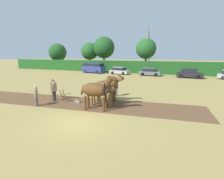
% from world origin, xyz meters
% --- Properties ---
extents(ground_plane, '(240.00, 240.00, 0.00)m').
position_xyz_m(ground_plane, '(0.00, 0.00, 0.00)').
color(ground_plane, '#998447').
extents(plowed_furrow_strip, '(23.00, 6.09, 0.01)m').
position_xyz_m(plowed_furrow_strip, '(-3.73, 3.39, 0.00)').
color(plowed_furrow_strip, brown).
rests_on(plowed_furrow_strip, ground).
extents(hedgerow, '(75.34, 1.31, 2.57)m').
position_xyz_m(hedgerow, '(0.00, 28.13, 1.29)').
color(hedgerow, '#1E511E').
rests_on(hedgerow, ground).
extents(tree_far_left, '(5.07, 5.07, 6.99)m').
position_xyz_m(tree_far_left, '(-28.65, 33.54, 4.44)').
color(tree_far_left, brown).
rests_on(tree_far_left, ground).
extents(tree_left, '(4.44, 4.44, 6.93)m').
position_xyz_m(tree_left, '(-17.44, 32.41, 4.68)').
color(tree_left, '#423323').
rests_on(tree_left, ground).
extents(tree_center_left, '(5.36, 5.36, 8.27)m').
position_xyz_m(tree_center_left, '(-13.40, 32.58, 5.57)').
color(tree_center_left, '#423323').
rests_on(tree_center_left, ground).
extents(tree_center, '(4.61, 4.61, 7.50)m').
position_xyz_m(tree_center, '(-2.71, 32.20, 5.17)').
color(tree_center, '#423323').
rests_on(tree_center, ground).
extents(church_spire, '(2.50, 2.50, 16.25)m').
position_xyz_m(church_spire, '(-9.24, 67.11, 8.50)').
color(church_spire, gray).
rests_on(church_spire, ground).
extents(draft_horse_lead_left, '(2.87, 1.26, 2.61)m').
position_xyz_m(draft_horse_lead_left, '(-0.09, 2.51, 1.50)').
color(draft_horse_lead_left, '#513319').
rests_on(draft_horse_lead_left, ground).
extents(draft_horse_lead_right, '(2.94, 1.16, 2.43)m').
position_xyz_m(draft_horse_lead_right, '(-0.22, 3.76, 1.36)').
color(draft_horse_lead_right, brown).
rests_on(draft_horse_lead_right, ground).
extents(draft_horse_trail_left, '(2.79, 1.14, 2.36)m').
position_xyz_m(draft_horse_trail_left, '(-0.36, 5.00, 1.34)').
color(draft_horse_trail_left, '#513319').
rests_on(draft_horse_trail_left, ground).
extents(plow, '(1.79, 0.51, 1.13)m').
position_xyz_m(plow, '(-2.94, 3.47, 0.33)').
color(plow, '#4C331E').
rests_on(plow, ground).
extents(farmer_at_plow, '(0.26, 0.66, 1.64)m').
position_xyz_m(farmer_at_plow, '(-4.68, 3.35, 0.95)').
color(farmer_at_plow, '#38332D').
rests_on(farmer_at_plow, ground).
extents(farmer_beside_team, '(0.39, 0.57, 1.56)m').
position_xyz_m(farmer_beside_team, '(-0.29, 7.01, 0.89)').
color(farmer_beside_team, '#4C4C4C').
rests_on(farmer_beside_team, ground).
extents(farmer_onlooker_left, '(0.43, 0.55, 1.58)m').
position_xyz_m(farmer_onlooker_left, '(-4.91, 1.59, 0.91)').
color(farmer_onlooker_left, '#4C4C4C').
rests_on(farmer_onlooker_left, ground).
extents(farmer_onlooker_right, '(0.40, 0.56, 1.59)m').
position_xyz_m(farmer_onlooker_right, '(-6.00, 4.81, 0.92)').
color(farmer_onlooker_right, '#38332D').
rests_on(farmer_onlooker_right, ground).
extents(parked_van, '(5.14, 2.62, 2.10)m').
position_xyz_m(parked_van, '(-12.40, 24.97, 1.08)').
color(parked_van, navy).
rests_on(parked_van, ground).
extents(parked_car_left, '(4.20, 2.37, 1.42)m').
position_xyz_m(parked_car_left, '(-6.38, 24.72, 0.68)').
color(parked_car_left, '#9E9EA8').
rests_on(parked_car_left, ground).
extents(parked_car_center_left, '(4.04, 1.96, 1.44)m').
position_xyz_m(parked_car_center_left, '(-0.25, 24.58, 0.69)').
color(parked_car_center_left, '#565B66').
rests_on(parked_car_center_left, ground).
extents(parked_car_center, '(4.32, 2.16, 1.54)m').
position_xyz_m(parked_car_center, '(6.56, 23.99, 0.74)').
color(parked_car_center, black).
rests_on(parked_car_center, ground).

